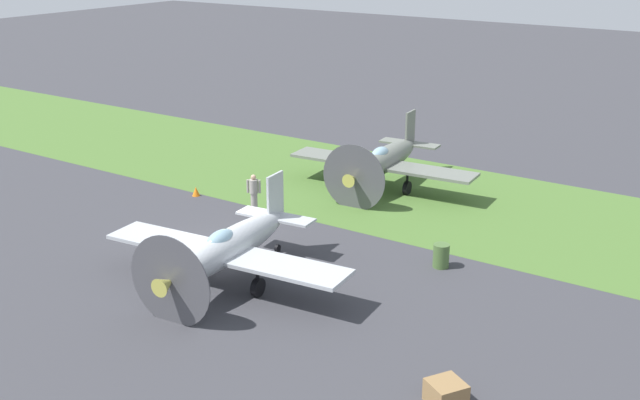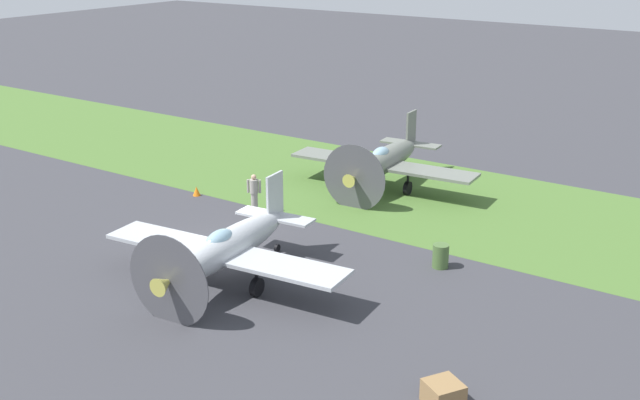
{
  "view_description": "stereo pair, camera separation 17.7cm",
  "coord_description": "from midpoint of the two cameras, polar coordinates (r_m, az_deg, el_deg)",
  "views": [
    {
      "loc": [
        -18.49,
        21.01,
        11.87
      ],
      "look_at": [
        -1.6,
        -4.19,
        1.21
      ],
      "focal_mm": 43.51,
      "sensor_mm": 36.0,
      "label": 1
    },
    {
      "loc": [
        -18.63,
        20.91,
        11.87
      ],
      "look_at": [
        -1.6,
        -4.19,
        1.21
      ],
      "focal_mm": 43.51,
      "sensor_mm": 36.0,
      "label": 2
    }
  ],
  "objects": [
    {
      "name": "supply_crate",
      "position": [
        21.25,
        9.3,
        -13.86
      ],
      "size": [
        1.24,
        1.24,
        0.64
      ],
      "primitive_type": "cube",
      "rotation": [
        0.0,
        0.0,
        1.03
      ],
      "color": "olive",
      "rests_on": "ground"
    },
    {
      "name": "grass_verge",
      "position": [
        38.07,
        3.13,
        1.16
      ],
      "size": [
        120.0,
        11.0,
        0.01
      ],
      "primitive_type": "cube",
      "color": "#476B2D",
      "rests_on": "ground"
    },
    {
      "name": "fuel_drum",
      "position": [
        29.01,
        9.03,
        -4.09
      ],
      "size": [
        0.6,
        0.6,
        0.9
      ],
      "primitive_type": "cylinder",
      "color": "#476633",
      "rests_on": "ground"
    },
    {
      "name": "airplane_lead",
      "position": [
        27.17,
        -6.64,
        -3.45
      ],
      "size": [
        9.41,
        7.45,
        3.34
      ],
      "rotation": [
        0.0,
        0.0,
        0.09
      ],
      "color": "#B2B7BC",
      "rests_on": "ground"
    },
    {
      "name": "runway_marker_cone",
      "position": [
        36.79,
        -8.93,
        0.65
      ],
      "size": [
        0.36,
        0.36,
        0.44
      ],
      "primitive_type": "cone",
      "color": "orange",
      "rests_on": "ground"
    },
    {
      "name": "ground_crew_chief",
      "position": [
        34.15,
        -4.72,
        0.57
      ],
      "size": [
        0.57,
        0.38,
        1.73
      ],
      "rotation": [
        0.0,
        0.0,
        3.63
      ],
      "color": "#9E998E",
      "rests_on": "ground"
    },
    {
      "name": "airplane_wingman",
      "position": [
        37.19,
        4.89,
        2.91
      ],
      "size": [
        9.32,
        7.37,
        3.31
      ],
      "rotation": [
        0.0,
        0.0,
        0.08
      ],
      "color": "slate",
      "rests_on": "ground"
    },
    {
      "name": "ground_plane",
      "position": [
        30.41,
        -6.79,
        -3.76
      ],
      "size": [
        160.0,
        160.0,
        0.0
      ],
      "primitive_type": "plane",
      "color": "#38383D"
    }
  ]
}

